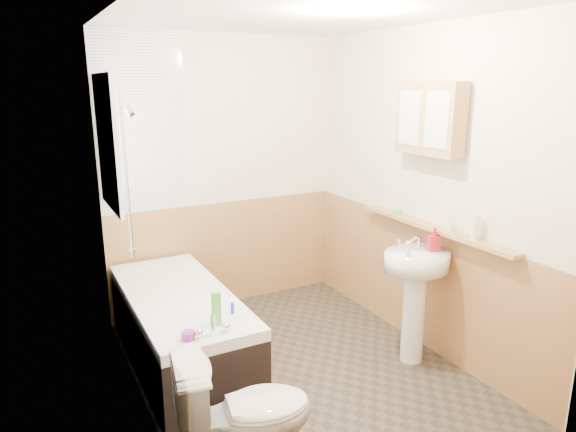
# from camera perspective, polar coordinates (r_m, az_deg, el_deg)

# --- Properties ---
(floor) EXTENTS (2.80, 2.80, 0.00)m
(floor) POSITION_cam_1_polar(r_m,az_deg,el_deg) (4.00, 1.05, -16.64)
(floor) COLOR #2E2820
(floor) RESTS_ON ground
(ceiling) EXTENTS (2.80, 2.80, 0.00)m
(ceiling) POSITION_cam_1_polar(r_m,az_deg,el_deg) (3.45, 1.26, 21.65)
(ceiling) COLOR white
(ceiling) RESTS_ON ground
(wall_back) EXTENTS (2.20, 0.02, 2.50)m
(wall_back) POSITION_cam_1_polar(r_m,az_deg,el_deg) (4.78, -7.15, 4.52)
(wall_back) COLOR beige
(wall_back) RESTS_ON ground
(wall_front) EXTENTS (2.20, 0.02, 2.50)m
(wall_front) POSITION_cam_1_polar(r_m,az_deg,el_deg) (2.44, 17.57, -5.85)
(wall_front) COLOR beige
(wall_front) RESTS_ON ground
(wall_left) EXTENTS (0.02, 2.80, 2.50)m
(wall_left) POSITION_cam_1_polar(r_m,az_deg,el_deg) (3.15, -16.78, -1.23)
(wall_left) COLOR beige
(wall_left) RESTS_ON ground
(wall_right) EXTENTS (0.02, 2.80, 2.50)m
(wall_right) POSITION_cam_1_polar(r_m,az_deg,el_deg) (4.17, 14.62, 2.68)
(wall_right) COLOR beige
(wall_right) RESTS_ON ground
(wainscot_right) EXTENTS (0.01, 2.80, 1.00)m
(wainscot_right) POSITION_cam_1_polar(r_m,az_deg,el_deg) (4.36, 13.78, -7.03)
(wainscot_right) COLOR #B27D49
(wainscot_right) RESTS_ON wall_right
(wainscot_front) EXTENTS (2.20, 0.01, 1.00)m
(wainscot_front) POSITION_cam_1_polar(r_m,az_deg,el_deg) (2.80, 15.99, -20.28)
(wainscot_front) COLOR #B27D49
(wainscot_front) RESTS_ON wall_front
(wainscot_back) EXTENTS (2.20, 0.01, 1.00)m
(wainscot_back) POSITION_cam_1_polar(r_m,az_deg,el_deg) (4.94, -6.78, -4.12)
(wainscot_back) COLOR #B27D49
(wainscot_back) RESTS_ON wall_back
(tile_cladding_left) EXTENTS (0.01, 2.80, 2.50)m
(tile_cladding_left) POSITION_cam_1_polar(r_m,az_deg,el_deg) (3.15, -16.39, -1.18)
(tile_cladding_left) COLOR white
(tile_cladding_left) RESTS_ON wall_left
(tile_return_back) EXTENTS (0.75, 0.01, 1.50)m
(tile_return_back) POSITION_cam_1_polar(r_m,az_deg,el_deg) (4.49, -16.03, 9.87)
(tile_return_back) COLOR white
(tile_return_back) RESTS_ON wall_back
(window) EXTENTS (0.03, 0.79, 0.99)m
(window) POSITION_cam_1_polar(r_m,az_deg,el_deg) (4.01, -19.32, 7.68)
(window) COLOR white
(window) RESTS_ON wall_left
(bathtub) EXTENTS (0.70, 1.68, 0.71)m
(bathtub) POSITION_cam_1_polar(r_m,az_deg,el_deg) (4.03, -11.86, -11.96)
(bathtub) COLOR black
(bathtub) RESTS_ON floor
(shower_riser) EXTENTS (0.10, 0.08, 1.17)m
(shower_riser) POSITION_cam_1_polar(r_m,az_deg,el_deg) (3.50, -17.46, 6.31)
(shower_riser) COLOR silver
(shower_riser) RESTS_ON wall_left
(toilet) EXTENTS (0.80, 0.54, 0.72)m
(toilet) POSITION_cam_1_polar(r_m,az_deg,el_deg) (2.93, -4.81, -21.23)
(toilet) COLOR white
(toilet) RESTS_ON floor
(sink) EXTENTS (0.51, 0.41, 0.99)m
(sink) POSITION_cam_1_polar(r_m,az_deg,el_deg) (3.96, 13.98, -7.34)
(sink) COLOR white
(sink) RESTS_ON floor
(pine_shelf) EXTENTS (0.10, 1.54, 0.03)m
(pine_shelf) POSITION_cam_1_polar(r_m,az_deg,el_deg) (4.02, 15.71, -1.28)
(pine_shelf) COLOR #B27D49
(pine_shelf) RESTS_ON wall_right
(medicine_cabinet) EXTENTS (0.15, 0.58, 0.53)m
(medicine_cabinet) POSITION_cam_1_polar(r_m,az_deg,el_deg) (3.92, 15.49, 10.39)
(medicine_cabinet) COLOR #B27D49
(medicine_cabinet) RESTS_ON wall_right
(foam_can) EXTENTS (0.06, 0.06, 0.18)m
(foam_can) POSITION_cam_1_polar(r_m,az_deg,el_deg) (3.72, 20.13, -1.23)
(foam_can) COLOR silver
(foam_can) RESTS_ON pine_shelf
(green_bottle) EXTENTS (0.04, 0.04, 0.19)m
(green_bottle) POSITION_cam_1_polar(r_m,az_deg,el_deg) (3.88, 17.57, -0.31)
(green_bottle) COLOR silver
(green_bottle) RESTS_ON pine_shelf
(black_jar) EXTENTS (0.07, 0.07, 0.04)m
(black_jar) POSITION_cam_1_polar(r_m,az_deg,el_deg) (4.30, 12.09, 0.44)
(black_jar) COLOR #59C647
(black_jar) RESTS_ON pine_shelf
(soap_bottle) EXTENTS (0.14, 0.19, 0.08)m
(soap_bottle) POSITION_cam_1_polar(r_m,az_deg,el_deg) (3.92, 15.87, -3.16)
(soap_bottle) COLOR maroon
(soap_bottle) RESTS_ON sink
(clear_bottle) EXTENTS (0.04, 0.04, 0.11)m
(clear_bottle) POSITION_cam_1_polar(r_m,az_deg,el_deg) (3.74, 13.21, -3.59)
(clear_bottle) COLOR silver
(clear_bottle) RESTS_ON sink
(blue_gel) EXTENTS (0.07, 0.06, 0.23)m
(blue_gel) POSITION_cam_1_polar(r_m,az_deg,el_deg) (3.35, -7.97, -10.15)
(blue_gel) COLOR #59C647
(blue_gel) RESTS_ON bathtub
(cream_jar) EXTENTS (0.09, 0.09, 0.05)m
(cream_jar) POSITION_cam_1_polar(r_m,az_deg,el_deg) (3.24, -11.06, -12.89)
(cream_jar) COLOR purple
(cream_jar) RESTS_ON bathtub
(orange_bottle) EXTENTS (0.03, 0.03, 0.08)m
(orange_bottle) POSITION_cam_1_polar(r_m,az_deg,el_deg) (3.53, -6.20, -10.13)
(orange_bottle) COLOR #19339E
(orange_bottle) RESTS_ON bathtub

